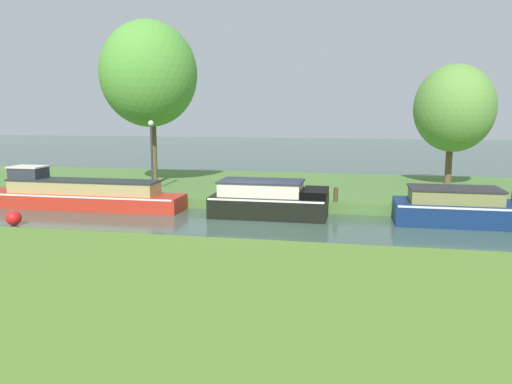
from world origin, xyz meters
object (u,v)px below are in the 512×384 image
Objects in this scene: channel_buoy at (14,218)px; black_barge at (269,200)px; willow_tree_centre at (454,108)px; mooring_post_far at (445,196)px; red_narrowboat at (67,195)px; lamp_post at (152,147)px; mooring_post_near at (336,195)px; navy_cruiser at (467,208)px; willow_tree_left at (149,74)px.

black_barge is at bearing 21.95° from channel_buoy.
mooring_post_far is (-1.12, -5.77, -3.34)m from willow_tree_centre.
black_barge reaches higher than channel_buoy.
willow_tree_centre is (16.19, 7.09, 3.55)m from red_narrowboat.
red_narrowboat is 15.13m from mooring_post_far.
willow_tree_centre is 1.83× the size of lamp_post.
lamp_post is at bearing 170.99° from mooring_post_near.
willow_tree_centre reaches higher than red_narrowboat.
red_narrowboat is at bearing 180.00° from navy_cruiser.
red_narrowboat is 18.18× the size of mooring_post_near.
willow_tree_centre is at bearing 85.24° from navy_cruiser.
black_barge is at bearing 180.00° from navy_cruiser.
navy_cruiser is 6.99× the size of mooring_post_far.
black_barge is 8.30× the size of channel_buoy.
channel_buoy is (-8.48, -3.42, -0.35)m from black_barge.
black_barge is 1.39× the size of lamp_post.
willow_tree_left is 10.99× the size of mooring_post_far.
lamp_post reaches higher than mooring_post_near.
willow_tree_left is at bearing 160.27° from mooring_post_near.
red_narrowboat is at bearing -111.41° from willow_tree_left.
willow_tree_left is 14.54m from mooring_post_far.
black_barge is 2.78m from mooring_post_near.
black_barge reaches higher than navy_cruiser.
red_narrowboat is at bearing 90.40° from channel_buoy.
navy_cruiser is at bearing -0.00° from black_barge.
willow_tree_centre is 8.09× the size of mooring_post_far.
red_narrowboat is 1.31× the size of willow_tree_left.
lamp_post is at bearing -161.76° from willow_tree_centre.
mooring_post_near is 11.92m from channel_buoy.
mooring_post_far is (4.12, 0.00, 0.08)m from mooring_post_near.
black_barge is 6.12× the size of mooring_post_far.
willow_tree_left reaches higher than red_narrowboat.
lamp_post is 5.59× the size of mooring_post_near.
channel_buoy is at bearing -146.98° from willow_tree_centre.
black_barge is 8.51m from red_narrowboat.
willow_tree_centre is (14.38, 2.49, -1.63)m from willow_tree_left.
red_narrowboat is at bearing -175.01° from mooring_post_far.
channel_buoy is at bearing -156.58° from mooring_post_near.
lamp_post is (-5.84, 2.63, 1.75)m from black_barge.
mooring_post_near is (-4.64, 1.31, 0.12)m from navy_cruiser.
willow_tree_centre is at bearing 79.03° from mooring_post_far.
lamp_post reaches higher than red_narrowboat.
willow_tree_centre reaches higher than mooring_post_near.
willow_tree_centre is at bearing 47.79° from mooring_post_near.
willow_tree_centre is at bearing 23.64° from red_narrowboat.
red_narrowboat is 2.05× the size of navy_cruiser.
black_barge is 0.88× the size of navy_cruiser.
red_narrowboat is 3.25× the size of lamp_post.
channel_buoy is at bearing -162.53° from mooring_post_far.
willow_tree_centre is 6.76m from mooring_post_far.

